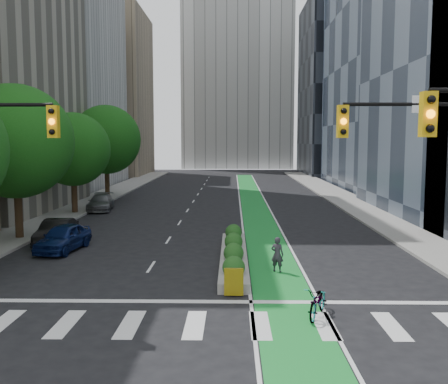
{
  "coord_description": "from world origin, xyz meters",
  "views": [
    {
      "loc": [
        1.16,
        -15.79,
        5.65
      ],
      "look_at": [
        0.71,
        9.67,
        3.0
      ],
      "focal_mm": 40.0,
      "sensor_mm": 36.0,
      "label": 1
    }
  ],
  "objects_px": {
    "cyclist": "(277,254)",
    "parked_car_left_near": "(63,238)",
    "bicycle": "(318,301)",
    "parked_car_left_far": "(101,202)",
    "median_planter": "(234,254)",
    "parked_car_left_mid": "(56,232)"
  },
  "relations": [
    {
      "from": "parked_car_left_far",
      "to": "cyclist",
      "type": "bearing_deg",
      "value": -63.11
    },
    {
      "from": "parked_car_left_far",
      "to": "bicycle",
      "type": "bearing_deg",
      "value": -68.01
    },
    {
      "from": "cyclist",
      "to": "parked_car_left_far",
      "type": "height_order",
      "value": "cyclist"
    },
    {
      "from": "cyclist",
      "to": "parked_car_left_near",
      "type": "bearing_deg",
      "value": 3.1
    },
    {
      "from": "parked_car_left_far",
      "to": "median_planter",
      "type": "bearing_deg",
      "value": -64.71
    },
    {
      "from": "parked_car_left_far",
      "to": "parked_car_left_near",
      "type": "bearing_deg",
      "value": -89.43
    },
    {
      "from": "median_planter",
      "to": "parked_car_left_near",
      "type": "relative_size",
      "value": 2.53
    },
    {
      "from": "parked_car_left_mid",
      "to": "parked_car_left_near",
      "type": "bearing_deg",
      "value": -62.75
    },
    {
      "from": "cyclist",
      "to": "parked_car_left_near",
      "type": "distance_m",
      "value": 11.29
    },
    {
      "from": "median_planter",
      "to": "cyclist",
      "type": "bearing_deg",
      "value": -43.51
    },
    {
      "from": "median_planter",
      "to": "parked_car_left_mid",
      "type": "bearing_deg",
      "value": 158.27
    },
    {
      "from": "parked_car_left_mid",
      "to": "cyclist",
      "type": "bearing_deg",
      "value": -28.27
    },
    {
      "from": "bicycle",
      "to": "parked_car_left_mid",
      "type": "distance_m",
      "value": 16.63
    },
    {
      "from": "bicycle",
      "to": "parked_car_left_near",
      "type": "relative_size",
      "value": 0.47
    },
    {
      "from": "cyclist",
      "to": "parked_car_left_far",
      "type": "distance_m",
      "value": 22.48
    },
    {
      "from": "bicycle",
      "to": "parked_car_left_mid",
      "type": "xyz_separation_m",
      "value": [
        -12.4,
        11.08,
        0.16
      ]
    },
    {
      "from": "median_planter",
      "to": "cyclist",
      "type": "height_order",
      "value": "cyclist"
    },
    {
      "from": "median_planter",
      "to": "cyclist",
      "type": "distance_m",
      "value": 2.62
    },
    {
      "from": "median_planter",
      "to": "parked_car_left_near",
      "type": "bearing_deg",
      "value": 166.25
    },
    {
      "from": "median_planter",
      "to": "bicycle",
      "type": "xyz_separation_m",
      "value": [
        2.71,
        -7.22,
        0.13
      ]
    },
    {
      "from": "parked_car_left_near",
      "to": "parked_car_left_far",
      "type": "height_order",
      "value": "parked_car_left_near"
    },
    {
      "from": "bicycle",
      "to": "parked_car_left_near",
      "type": "xyz_separation_m",
      "value": [
        -11.42,
        9.35,
        0.19
      ]
    }
  ]
}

